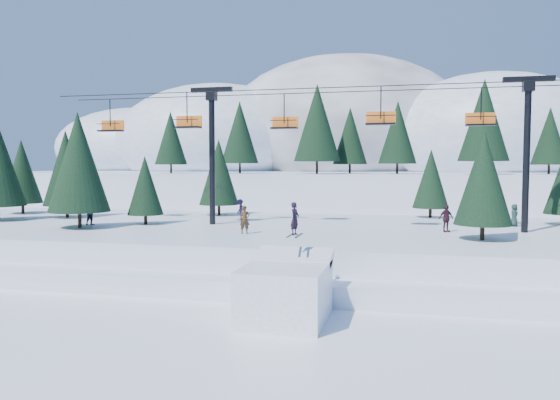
% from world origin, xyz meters
% --- Properties ---
extents(ground, '(160.00, 160.00, 0.00)m').
position_xyz_m(ground, '(0.00, 0.00, 0.00)').
color(ground, white).
rests_on(ground, ground).
extents(mid_shelf, '(70.00, 22.00, 2.50)m').
position_xyz_m(mid_shelf, '(0.00, 18.00, 1.25)').
color(mid_shelf, white).
rests_on(mid_shelf, ground).
extents(berm, '(70.00, 6.00, 1.10)m').
position_xyz_m(berm, '(0.00, 8.00, 0.55)').
color(berm, white).
rests_on(berm, ground).
extents(mountain_ridge, '(119.00, 60.59, 26.46)m').
position_xyz_m(mountain_ridge, '(-5.09, 73.34, 9.64)').
color(mountain_ridge, white).
rests_on(mountain_ridge, ground).
extents(jump_kicker, '(3.66, 4.99, 5.22)m').
position_xyz_m(jump_kicker, '(0.11, 2.77, 1.34)').
color(jump_kicker, white).
rests_on(jump_kicker, ground).
extents(chairlift, '(46.00, 3.21, 10.28)m').
position_xyz_m(chairlift, '(1.36, 18.05, 9.32)').
color(chairlift, black).
rests_on(chairlift, mid_shelf).
extents(conifer_stand, '(62.42, 17.76, 8.93)m').
position_xyz_m(conifer_stand, '(0.61, 18.74, 6.78)').
color(conifer_stand, black).
rests_on(conifer_stand, mid_shelf).
extents(distant_skiers, '(31.38, 9.38, 1.84)m').
position_xyz_m(distant_skiers, '(-3.71, 17.99, 3.39)').
color(distant_skiers, '#3D1D29').
rests_on(distant_skiers, mid_shelf).
extents(banner_near, '(2.86, 0.10, 0.90)m').
position_xyz_m(banner_near, '(5.74, 5.27, 0.54)').
color(banner_near, black).
rests_on(banner_near, ground).
extents(banner_far, '(2.68, 1.04, 0.90)m').
position_xyz_m(banner_far, '(8.01, 6.80, 0.54)').
color(banner_far, black).
rests_on(banner_far, ground).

